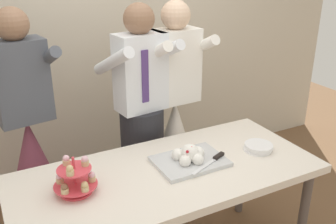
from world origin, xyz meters
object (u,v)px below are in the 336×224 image
object	(u,v)px
cupcake_stand	(75,179)
person_guest	(33,165)
person_groom	(142,131)
person_bride	(175,141)
main_cake_tray	(190,158)
plate_stack	(258,147)
dessert_table	(168,181)

from	to	relation	value
cupcake_stand	person_guest	world-z (taller)	person_guest
person_groom	person_bride	size ratio (longest dim) A/B	1.00
main_cake_tray	person_guest	bearing A→B (deg)	136.36
person_guest	main_cake_tray	bearing A→B (deg)	-43.64
person_groom	person_bride	world-z (taller)	same
cupcake_stand	person_bride	xyz separation A→B (m)	(0.93, 0.63, -0.27)
plate_stack	person_bride	size ratio (longest dim) A/B	0.11
person_groom	person_bride	xyz separation A→B (m)	(0.29, 0.03, -0.16)
plate_stack	main_cake_tray	bearing A→B (deg)	172.38
main_cake_tray	plate_stack	bearing A→B (deg)	-7.62
cupcake_stand	person_guest	distance (m)	0.81
main_cake_tray	person_groom	size ratio (longest dim) A/B	0.26
dessert_table	main_cake_tray	size ratio (longest dim) A/B	4.23
plate_stack	person_bride	xyz separation A→B (m)	(-0.23, 0.70, -0.21)
person_guest	dessert_table	bearing A→B (deg)	-50.49
cupcake_stand	person_bride	distance (m)	1.16
main_cake_tray	plate_stack	world-z (taller)	main_cake_tray
plate_stack	person_guest	size ratio (longest dim) A/B	0.11
dessert_table	person_guest	bearing A→B (deg)	129.51
plate_stack	person_guest	xyz separation A→B (m)	(-1.28, 0.84, -0.21)
plate_stack	dessert_table	bearing A→B (deg)	175.83
cupcake_stand	person_guest	xyz separation A→B (m)	(-0.12, 0.76, -0.27)
main_cake_tray	person_guest	xyz separation A→B (m)	(-0.81, 0.77, -0.23)
cupcake_stand	person_guest	bearing A→B (deg)	99.01
dessert_table	person_guest	world-z (taller)	person_guest
cupcake_stand	person_bride	bearing A→B (deg)	33.81
plate_stack	person_groom	distance (m)	0.85
cupcake_stand	plate_stack	size ratio (longest dim) A/B	1.23
plate_stack	person_groom	world-z (taller)	person_groom
dessert_table	person_groom	bearing A→B (deg)	79.83
main_cake_tray	person_bride	distance (m)	0.72
person_groom	person_guest	distance (m)	0.80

